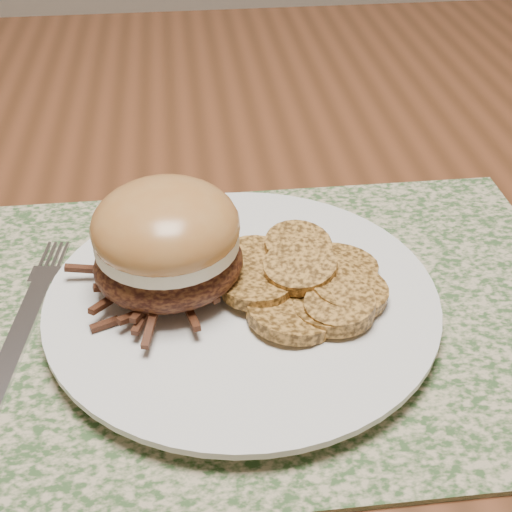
{
  "coord_description": "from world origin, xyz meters",
  "views": [
    {
      "loc": [
        -0.27,
        -0.64,
        1.09
      ],
      "look_at": [
        -0.22,
        -0.24,
        0.79
      ],
      "focal_mm": 50.0,
      "sensor_mm": 36.0,
      "label": 1
    }
  ],
  "objects_px": {
    "fork": "(28,315)",
    "dinner_plate": "(242,303)",
    "dining_table": "(433,203)",
    "pork_sandwich": "(167,242)"
  },
  "relations": [
    {
      "from": "dining_table",
      "to": "pork_sandwich",
      "type": "xyz_separation_m",
      "value": [
        -0.29,
        -0.24,
        0.14
      ]
    },
    {
      "from": "pork_sandwich",
      "to": "dinner_plate",
      "type": "bearing_deg",
      "value": -36.68
    },
    {
      "from": "dining_table",
      "to": "dinner_plate",
      "type": "relative_size",
      "value": 5.77
    },
    {
      "from": "dinner_plate",
      "to": "pork_sandwich",
      "type": "bearing_deg",
      "value": 162.61
    },
    {
      "from": "dining_table",
      "to": "dinner_plate",
      "type": "distance_m",
      "value": 0.36
    },
    {
      "from": "dining_table",
      "to": "fork",
      "type": "height_order",
      "value": "fork"
    },
    {
      "from": "dinner_plate",
      "to": "pork_sandwich",
      "type": "relative_size",
      "value": 1.97
    },
    {
      "from": "fork",
      "to": "dinner_plate",
      "type": "bearing_deg",
      "value": 3.38
    },
    {
      "from": "dinner_plate",
      "to": "fork",
      "type": "distance_m",
      "value": 0.15
    },
    {
      "from": "dining_table",
      "to": "dinner_plate",
      "type": "height_order",
      "value": "dinner_plate"
    }
  ]
}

